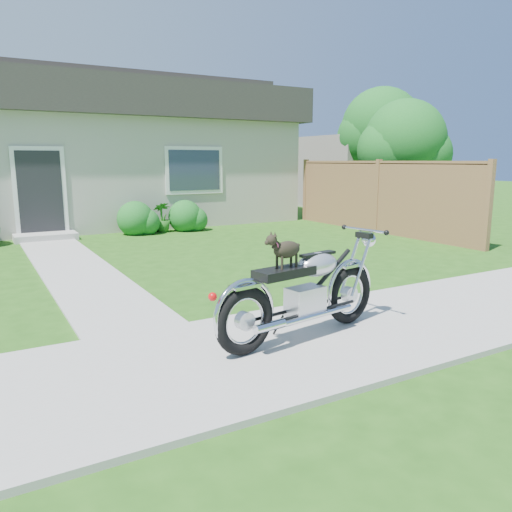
{
  "coord_description": "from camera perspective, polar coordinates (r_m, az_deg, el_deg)",
  "views": [
    {
      "loc": [
        -2.96,
        -4.06,
        1.87
      ],
      "look_at": [
        -0.07,
        1.0,
        0.75
      ],
      "focal_mm": 35.0,
      "sensor_mm": 36.0,
      "label": 1
    }
  ],
  "objects": [
    {
      "name": "ground",
      "position": [
        5.35,
        6.09,
        -9.6
      ],
      "size": [
        80.0,
        80.0,
        0.0
      ],
      "primitive_type": "plane",
      "color": "#235114",
      "rests_on": "ground"
    },
    {
      "name": "sidewalk",
      "position": [
        5.35,
        6.1,
        -9.4
      ],
      "size": [
        24.0,
        2.2,
        0.04
      ],
      "primitive_type": "cube",
      "color": "#9E9B93",
      "rests_on": "ground"
    },
    {
      "name": "walkway",
      "position": [
        9.36,
        -20.12,
        -1.22
      ],
      "size": [
        1.2,
        8.0,
        0.03
      ],
      "primitive_type": "cube",
      "color": "#9E9B93",
      "rests_on": "ground"
    },
    {
      "name": "house",
      "position": [
        16.32,
        -19.64,
        11.27
      ],
      "size": [
        12.6,
        7.03,
        4.5
      ],
      "color": "#ABA59B",
      "rests_on": "ground"
    },
    {
      "name": "fence",
      "position": [
        13.52,
        13.73,
        6.62
      ],
      "size": [
        0.12,
        6.62,
        1.9
      ],
      "color": "olive",
      "rests_on": "ground"
    },
    {
      "name": "tree_near",
      "position": [
        15.71,
        17.16,
        12.09
      ],
      "size": [
        2.46,
        2.38,
        3.64
      ],
      "color": "#3D2B1C",
      "rests_on": "ground"
    },
    {
      "name": "tree_far",
      "position": [
        19.36,
        14.56,
        13.53
      ],
      "size": [
        2.94,
        2.93,
        4.49
      ],
      "color": "#3D2B1C",
      "rests_on": "ground"
    },
    {
      "name": "shrub_row",
      "position": [
        12.68,
        -24.94,
        3.36
      ],
      "size": [
        7.94,
        1.14,
        1.14
      ],
      "color": "#195F1F",
      "rests_on": "ground"
    },
    {
      "name": "potted_plant_right",
      "position": [
        13.41,
        -10.67,
        4.36
      ],
      "size": [
        0.5,
        0.5,
        0.78
      ],
      "primitive_type": "imported",
      "rotation": [
        0.0,
        0.0,
        3.29
      ],
      "color": "#23671C",
      "rests_on": "ground"
    },
    {
      "name": "motorcycle_with_dog",
      "position": [
        5.21,
        5.66,
        -3.93
      ],
      "size": [
        2.21,
        0.7,
        1.13
      ],
      "rotation": [
        0.0,
        0.0,
        0.16
      ],
      "color": "black",
      "rests_on": "sidewalk"
    }
  ]
}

